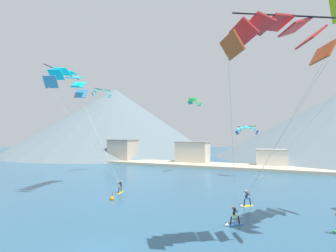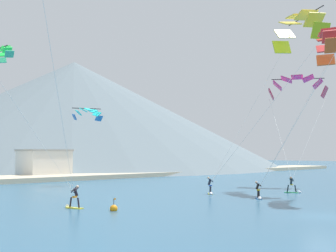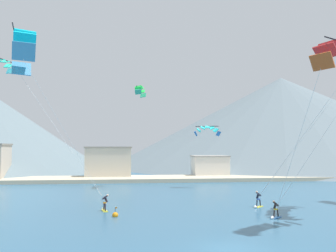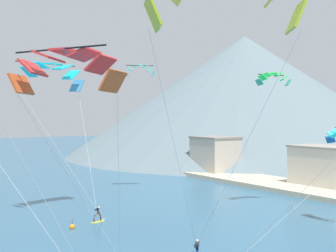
{
  "view_description": "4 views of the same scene",
  "coord_description": "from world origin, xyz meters",
  "px_view_note": "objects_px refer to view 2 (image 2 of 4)",
  "views": [
    {
      "loc": [
        9.74,
        -10.92,
        7.49
      ],
      "look_at": [
        -2.73,
        17.7,
        9.24
      ],
      "focal_mm": 24.0,
      "sensor_mm": 36.0,
      "label": 1
    },
    {
      "loc": [
        -28.67,
        -14.66,
        4.13
      ],
      "look_at": [
        3.08,
        17.2,
        6.73
      ],
      "focal_mm": 50.0,
      "sensor_mm": 36.0,
      "label": 2
    },
    {
      "loc": [
        -6.78,
        -23.93,
        6.57
      ],
      "look_at": [
        -2.74,
        11.33,
        8.54
      ],
      "focal_mm": 40.0,
      "sensor_mm": 36.0,
      "label": 3
    },
    {
      "loc": [
        35.95,
        -5.28,
        11.19
      ],
      "look_at": [
        -1.66,
        19.29,
        10.16
      ],
      "focal_mm": 50.0,
      "sensor_mm": 36.0,
      "label": 4
    }
  ],
  "objects_px": {
    "kitesurfer_far_right": "(210,189)",
    "kitesurfer_near_trail": "(259,194)",
    "parafoil_kite_distant_mid_solo": "(88,113)",
    "kitesurfer_far_left": "(73,201)",
    "parafoil_kite_near_trail": "(329,43)",
    "kitesurfer_mid_center": "(294,188)",
    "parafoil_kite_far_right": "(299,27)",
    "parafoil_kite_distant_low_drift": "(4,52)",
    "race_marker_buoy": "(114,209)",
    "parafoil_kite_mid_center": "(297,85)"
  },
  "relations": [
    {
      "from": "kitesurfer_far_right",
      "to": "kitesurfer_near_trail",
      "type": "bearing_deg",
      "value": -95.62
    },
    {
      "from": "kitesurfer_near_trail",
      "to": "parafoil_kite_distant_mid_solo",
      "type": "bearing_deg",
      "value": 91.25
    },
    {
      "from": "kitesurfer_far_left",
      "to": "kitesurfer_far_right",
      "type": "relative_size",
      "value": 0.98
    },
    {
      "from": "kitesurfer_far_left",
      "to": "parafoil_kite_near_trail",
      "type": "bearing_deg",
      "value": -29.47
    },
    {
      "from": "kitesurfer_near_trail",
      "to": "parafoil_kite_near_trail",
      "type": "xyz_separation_m",
      "value": [
        3.65,
        -5.15,
        13.51
      ]
    },
    {
      "from": "parafoil_kite_near_trail",
      "to": "parafoil_kite_distant_mid_solo",
      "type": "distance_m",
      "value": 31.46
    },
    {
      "from": "kitesurfer_far_right",
      "to": "kitesurfer_mid_center",
      "type": "bearing_deg",
      "value": -33.96
    },
    {
      "from": "parafoil_kite_far_right",
      "to": "kitesurfer_far_right",
      "type": "bearing_deg",
      "value": 152.41
    },
    {
      "from": "parafoil_kite_far_right",
      "to": "parafoil_kite_distant_low_drift",
      "type": "bearing_deg",
      "value": 129.83
    },
    {
      "from": "parafoil_kite_distant_low_drift",
      "to": "race_marker_buoy",
      "type": "bearing_deg",
      "value": -97.45
    },
    {
      "from": "kitesurfer_mid_center",
      "to": "parafoil_kite_distant_low_drift",
      "type": "distance_m",
      "value": 35.63
    },
    {
      "from": "parafoil_kite_mid_center",
      "to": "parafoil_kite_distant_mid_solo",
      "type": "height_order",
      "value": "parafoil_kite_mid_center"
    },
    {
      "from": "kitesurfer_near_trail",
      "to": "race_marker_buoy",
      "type": "xyz_separation_m",
      "value": [
        -14.6,
        2.38,
        -0.3
      ]
    },
    {
      "from": "parafoil_kite_far_right",
      "to": "parafoil_kite_distant_mid_solo",
      "type": "distance_m",
      "value": 27.85
    },
    {
      "from": "parafoil_kite_distant_low_drift",
      "to": "parafoil_kite_near_trail",
      "type": "bearing_deg",
      "value": -64.79
    },
    {
      "from": "kitesurfer_far_right",
      "to": "parafoil_kite_far_right",
      "type": "bearing_deg",
      "value": -27.59
    },
    {
      "from": "parafoil_kite_mid_center",
      "to": "race_marker_buoy",
      "type": "height_order",
      "value": "parafoil_kite_mid_center"
    },
    {
      "from": "kitesurfer_far_left",
      "to": "parafoil_kite_distant_mid_solo",
      "type": "xyz_separation_m",
      "value": [
        15.2,
        19.86,
        8.75
      ]
    },
    {
      "from": "kitesurfer_far_left",
      "to": "parafoil_kite_distant_low_drift",
      "type": "xyz_separation_m",
      "value": [
        4.36,
        21.01,
        15.21
      ]
    },
    {
      "from": "kitesurfer_near_trail",
      "to": "kitesurfer_far_right",
      "type": "distance_m",
      "value": 6.18
    },
    {
      "from": "kitesurfer_far_right",
      "to": "race_marker_buoy",
      "type": "distance_m",
      "value": 15.68
    },
    {
      "from": "kitesurfer_mid_center",
      "to": "race_marker_buoy",
      "type": "height_order",
      "value": "kitesurfer_mid_center"
    },
    {
      "from": "kitesurfer_near_trail",
      "to": "parafoil_kite_near_trail",
      "type": "distance_m",
      "value": 14.91
    },
    {
      "from": "parafoil_kite_near_trail",
      "to": "parafoil_kite_mid_center",
      "type": "distance_m",
      "value": 16.77
    },
    {
      "from": "kitesurfer_mid_center",
      "to": "parafoil_kite_near_trail",
      "type": "height_order",
      "value": "parafoil_kite_near_trail"
    },
    {
      "from": "parafoil_kite_mid_center",
      "to": "parafoil_kite_distant_low_drift",
      "type": "height_order",
      "value": "parafoil_kite_distant_low_drift"
    },
    {
      "from": "kitesurfer_far_right",
      "to": "parafoil_kite_near_trail",
      "type": "relative_size",
      "value": 0.13
    },
    {
      "from": "kitesurfer_mid_center",
      "to": "parafoil_kite_far_right",
      "type": "height_order",
      "value": "parafoil_kite_far_right"
    },
    {
      "from": "parafoil_kite_distant_low_drift",
      "to": "parafoil_kite_distant_mid_solo",
      "type": "xyz_separation_m",
      "value": [
        10.84,
        -1.15,
        -6.46
      ]
    },
    {
      "from": "kitesurfer_far_left",
      "to": "kitesurfer_far_right",
      "type": "height_order",
      "value": "kitesurfer_far_right"
    },
    {
      "from": "kitesurfer_mid_center",
      "to": "parafoil_kite_mid_center",
      "type": "relative_size",
      "value": 0.14
    },
    {
      "from": "parafoil_kite_near_trail",
      "to": "parafoil_kite_far_right",
      "type": "relative_size",
      "value": 0.77
    },
    {
      "from": "kitesurfer_near_trail",
      "to": "parafoil_kite_far_right",
      "type": "bearing_deg",
      "value": 7.53
    },
    {
      "from": "parafoil_kite_mid_center",
      "to": "kitesurfer_mid_center",
      "type": "bearing_deg",
      "value": -153.73
    },
    {
      "from": "kitesurfer_mid_center",
      "to": "parafoil_kite_distant_low_drift",
      "type": "height_order",
      "value": "parafoil_kite_distant_low_drift"
    },
    {
      "from": "kitesurfer_far_left",
      "to": "race_marker_buoy",
      "type": "bearing_deg",
      "value": -71.35
    },
    {
      "from": "kitesurfer_mid_center",
      "to": "kitesurfer_far_right",
      "type": "relative_size",
      "value": 0.98
    },
    {
      "from": "parafoil_kite_distant_mid_solo",
      "to": "parafoil_kite_far_right",
      "type": "bearing_deg",
      "value": -66.81
    },
    {
      "from": "kitesurfer_far_right",
      "to": "parafoil_kite_distant_mid_solo",
      "type": "xyz_separation_m",
      "value": [
        -1.17,
        19.52,
        8.73
      ]
    },
    {
      "from": "kitesurfer_mid_center",
      "to": "parafoil_kite_mid_center",
      "type": "xyz_separation_m",
      "value": [
        8.59,
        4.24,
        12.11
      ]
    },
    {
      "from": "parafoil_kite_distant_low_drift",
      "to": "parafoil_kite_distant_mid_solo",
      "type": "relative_size",
      "value": 1.05
    },
    {
      "from": "parafoil_kite_distant_low_drift",
      "to": "race_marker_buoy",
      "type": "height_order",
      "value": "parafoil_kite_distant_low_drift"
    },
    {
      "from": "parafoil_kite_near_trail",
      "to": "parafoil_kite_distant_mid_solo",
      "type": "bearing_deg",
      "value": 97.78
    },
    {
      "from": "kitesurfer_near_trail",
      "to": "parafoil_kite_distant_mid_solo",
      "type": "height_order",
      "value": "parafoil_kite_distant_mid_solo"
    },
    {
      "from": "kitesurfer_far_right",
      "to": "race_marker_buoy",
      "type": "height_order",
      "value": "kitesurfer_far_right"
    },
    {
      "from": "parafoil_kite_distant_mid_solo",
      "to": "race_marker_buoy",
      "type": "relative_size",
      "value": 4.33
    },
    {
      "from": "parafoil_kite_near_trail",
      "to": "parafoil_kite_distant_mid_solo",
      "type": "xyz_separation_m",
      "value": [
        -4.21,
        30.83,
        -4.66
      ]
    },
    {
      "from": "parafoil_kite_distant_low_drift",
      "to": "parafoil_kite_distant_mid_solo",
      "type": "bearing_deg",
      "value": -6.07
    },
    {
      "from": "kitesurfer_mid_center",
      "to": "parafoil_kite_far_right",
      "type": "distance_m",
      "value": 17.38
    },
    {
      "from": "race_marker_buoy",
      "to": "kitesurfer_mid_center",
      "type": "bearing_deg",
      "value": -3.13
    }
  ]
}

